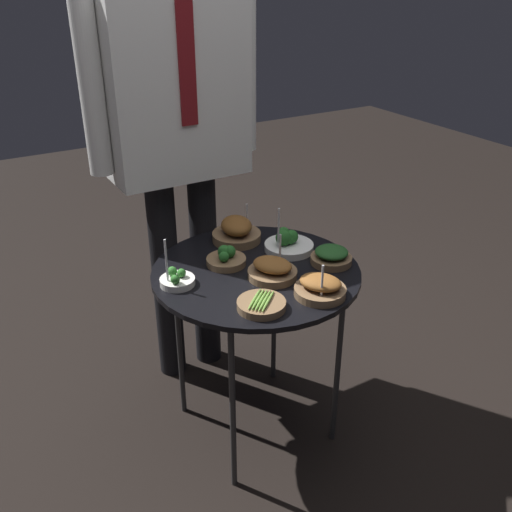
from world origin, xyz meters
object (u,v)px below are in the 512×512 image
object	(u,v)px
serving_cart	(256,281)
bowl_roast_mid_right	(272,270)
bowl_spinach_back_right	(331,256)
bowl_asparagus_near_rim	(261,304)
waiter_figure	(175,108)
bowl_broccoli_front_left	(177,280)
bowl_broccoli_far_rim	(226,258)
bowl_roast_back_left	(320,287)
bowl_broccoli_front_center	(288,243)
bowl_roast_front_right	(237,231)

from	to	relation	value
serving_cart	bowl_roast_mid_right	distance (m)	0.10
bowl_spinach_back_right	bowl_asparagus_near_rim	xyz separation A→B (m)	(-0.35, -0.12, -0.01)
waiter_figure	bowl_broccoli_front_left	bearing A→B (deg)	-115.95
bowl_broccoli_far_rim	bowl_broccoli_front_left	world-z (taller)	bowl_broccoli_front_left
bowl_roast_back_left	waiter_figure	distance (m)	0.84
bowl_broccoli_front_center	bowl_broccoli_front_left	bearing A→B (deg)	-176.47
bowl_broccoli_far_rim	waiter_figure	bearing A→B (deg)	88.04
bowl_roast_front_right	bowl_broccoli_front_left	bearing A→B (deg)	-149.52
bowl_broccoli_front_left	bowl_asparagus_near_rim	xyz separation A→B (m)	(0.16, -0.25, -0.01)
bowl_roast_front_right	bowl_broccoli_front_center	distance (m)	0.20
bowl_roast_mid_right	bowl_spinach_back_right	bearing A→B (deg)	-4.58
bowl_broccoli_far_rim	bowl_broccoli_front_left	distance (m)	0.20
bowl_broccoli_front_left	bowl_roast_back_left	bearing A→B (deg)	-38.64
bowl_spinach_back_right	bowl_roast_back_left	xyz separation A→B (m)	(-0.16, -0.15, 0.00)
bowl_broccoli_far_rim	bowl_broccoli_front_center	distance (m)	0.24
serving_cart	bowl_spinach_back_right	xyz separation A→B (m)	(0.24, -0.09, 0.07)
bowl_spinach_back_right	bowl_roast_mid_right	bearing A→B (deg)	175.42
bowl_roast_mid_right	bowl_broccoli_front_center	distance (m)	0.20
bowl_roast_front_right	bowl_broccoli_front_left	distance (m)	0.37
bowl_asparagus_near_rim	waiter_figure	distance (m)	0.81
bowl_broccoli_front_left	waiter_figure	bearing A→B (deg)	64.05
bowl_spinach_back_right	bowl_broccoli_front_center	world-z (taller)	bowl_broccoli_front_center
bowl_roast_front_right	bowl_broccoli_far_rim	bearing A→B (deg)	-129.52
bowl_roast_back_left	bowl_asparagus_near_rim	size ratio (longest dim) A/B	1.12
serving_cart	waiter_figure	bearing A→B (deg)	96.58
bowl_asparagus_near_rim	serving_cart	bearing A→B (deg)	63.27
bowl_broccoli_far_rim	bowl_broccoli_front_center	world-z (taller)	bowl_broccoli_front_center
bowl_broccoli_far_rim	bowl_asparagus_near_rim	world-z (taller)	bowl_broccoli_far_rim
bowl_spinach_back_right	bowl_broccoli_front_left	xyz separation A→B (m)	(-0.51, 0.13, -0.01)
bowl_spinach_back_right	bowl_roast_back_left	world-z (taller)	bowl_roast_back_left
bowl_asparagus_near_rim	bowl_spinach_back_right	bearing A→B (deg)	19.56
bowl_roast_front_right	bowl_asparagus_near_rim	xyz separation A→B (m)	(-0.16, -0.44, -0.02)
bowl_roast_mid_right	bowl_asparagus_near_rim	bearing A→B (deg)	-131.79
bowl_broccoli_front_left	bowl_asparagus_near_rim	bearing A→B (deg)	-57.99
bowl_spinach_back_right	bowl_asparagus_near_rim	world-z (taller)	bowl_spinach_back_right
bowl_broccoli_front_left	bowl_broccoli_front_center	xyz separation A→B (m)	(0.44, 0.03, 0.01)
bowl_roast_mid_right	bowl_broccoli_front_left	xyz separation A→B (m)	(-0.29, 0.11, -0.01)
bowl_broccoli_front_center	bowl_spinach_back_right	bearing A→B (deg)	-65.24
bowl_roast_back_left	bowl_broccoli_front_center	bearing A→B (deg)	74.51
bowl_spinach_back_right	bowl_broccoli_far_rim	world-z (taller)	bowl_broccoli_far_rim
bowl_spinach_back_right	bowl_asparagus_near_rim	bearing A→B (deg)	-160.44
bowl_broccoli_far_rim	bowl_roast_front_right	size ratio (longest dim) A/B	0.75
bowl_roast_back_left	bowl_broccoli_far_rim	bearing A→B (deg)	115.39
serving_cart	bowl_roast_back_left	distance (m)	0.27
bowl_roast_mid_right	bowl_spinach_back_right	xyz separation A→B (m)	(0.22, -0.02, -0.00)
bowl_spinach_back_right	bowl_broccoli_far_rim	bearing A→B (deg)	151.12
bowl_spinach_back_right	bowl_roast_front_right	xyz separation A→B (m)	(-0.19, 0.32, 0.01)
bowl_roast_front_right	bowl_broccoli_front_center	size ratio (longest dim) A/B	1.03
bowl_broccoli_far_rim	bowl_broccoli_front_center	size ratio (longest dim) A/B	0.77
bowl_broccoli_front_center	bowl_roast_front_right	bearing A→B (deg)	126.80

